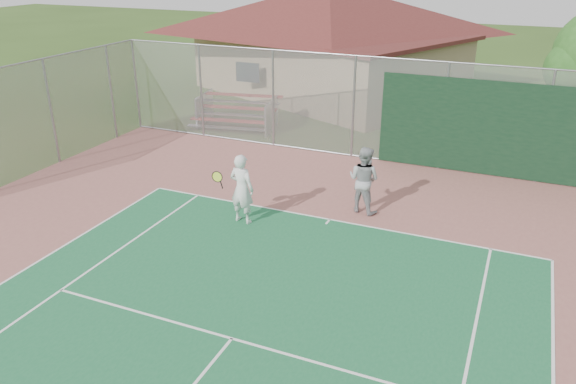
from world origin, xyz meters
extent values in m
cylinder|color=gray|center=(-10.00, 17.00, 1.75)|extent=(0.08, 0.08, 3.50)
cylinder|color=gray|center=(-7.00, 17.00, 1.75)|extent=(0.08, 0.08, 3.50)
cylinder|color=gray|center=(-4.00, 17.00, 1.75)|extent=(0.08, 0.08, 3.50)
cylinder|color=gray|center=(-1.00, 17.00, 1.75)|extent=(0.08, 0.08, 3.50)
cylinder|color=gray|center=(2.00, 17.00, 1.75)|extent=(0.08, 0.08, 3.50)
cylinder|color=gray|center=(5.00, 17.00, 1.75)|extent=(0.08, 0.08, 3.50)
cylinder|color=gray|center=(0.00, 17.00, 3.50)|extent=(20.00, 0.05, 0.05)
cylinder|color=gray|center=(0.00, 17.00, 0.05)|extent=(20.00, 0.05, 0.05)
cube|color=#999EA0|center=(0.00, 17.00, 1.75)|extent=(20.00, 0.02, 3.50)
cube|color=black|center=(5.00, 16.95, 1.55)|extent=(10.00, 0.04, 3.00)
cylinder|color=gray|center=(-10.00, 15.50, 1.75)|extent=(0.08, 0.08, 3.50)
cylinder|color=gray|center=(-10.00, 12.50, 1.75)|extent=(0.08, 0.08, 3.50)
cube|color=#999EA0|center=(-10.00, 12.50, 1.75)|extent=(0.02, 9.00, 3.50)
cube|color=tan|center=(-5.07, 25.78, 1.47)|extent=(13.89, 11.91, 2.93)
cube|color=maroon|center=(-5.07, 25.78, 2.98)|extent=(14.53, 12.55, 0.18)
cube|color=black|center=(-3.11, 21.84, 1.03)|extent=(0.88, 0.06, 2.05)
cube|color=#B03128|center=(-6.44, 18.13, 0.39)|extent=(3.31, 0.93, 0.06)
cube|color=#B2B5BA|center=(-6.44, 17.86, 0.17)|extent=(3.31, 0.90, 0.04)
cube|color=#B03128|center=(-6.44, 18.74, 0.77)|extent=(3.31, 0.93, 0.06)
cube|color=#B2B5BA|center=(-6.44, 18.47, 0.55)|extent=(3.31, 0.90, 0.04)
cube|color=#B03128|center=(-6.44, 19.35, 1.16)|extent=(3.31, 0.93, 0.06)
cube|color=#B2B5BA|center=(-6.44, 19.07, 0.94)|extent=(3.31, 0.90, 0.04)
cube|color=#B2B5BA|center=(-7.98, 18.74, 0.61)|extent=(0.44, 1.97, 1.22)
cube|color=#B2B5BA|center=(-4.89, 18.74, 0.61)|extent=(0.44, 1.97, 1.22)
sphere|color=#24551A|center=(5.66, 20.37, 2.99)|extent=(1.93, 1.93, 1.93)
imported|color=silver|center=(-2.09, 10.87, 0.94)|extent=(0.73, 0.52, 1.88)
imported|color=#999B9D|center=(0.64, 12.76, 0.93)|extent=(1.04, 0.89, 1.85)
camera|label=1|loc=(4.31, -0.99, 6.63)|focal=35.00mm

